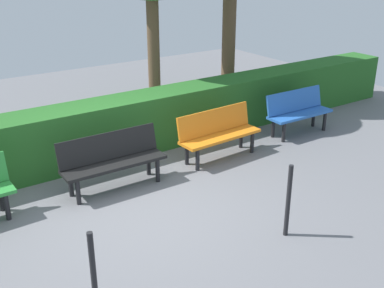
# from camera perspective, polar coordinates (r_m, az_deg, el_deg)

# --- Properties ---
(ground_plane) EXTENTS (17.15, 17.15, 0.00)m
(ground_plane) POSITION_cam_1_polar(r_m,az_deg,el_deg) (6.99, -6.77, -7.19)
(ground_plane) COLOR slate
(bench_blue) EXTENTS (1.44, 0.49, 0.86)m
(bench_blue) POSITION_cam_1_polar(r_m,az_deg,el_deg) (9.66, 12.71, 4.03)
(bench_blue) COLOR blue
(bench_blue) RESTS_ON ground_plane
(bench_orange) EXTENTS (1.58, 0.53, 0.86)m
(bench_orange) POSITION_cam_1_polar(r_m,az_deg,el_deg) (8.29, 3.18, 1.50)
(bench_orange) COLOR orange
(bench_orange) RESTS_ON ground_plane
(bench_black) EXTENTS (1.63, 0.48, 0.86)m
(bench_black) POSITION_cam_1_polar(r_m,az_deg,el_deg) (7.31, -9.65, -1.73)
(bench_black) COLOR black
(bench_black) RESTS_ON ground_plane
(hedge_row) EXTENTS (13.15, 0.74, 1.03)m
(hedge_row) POSITION_cam_1_polar(r_m,az_deg,el_deg) (8.62, -7.18, 2.41)
(hedge_row) COLOR #266023
(hedge_row) RESTS_ON ground_plane
(railing_post_mid) EXTENTS (0.06, 0.06, 1.00)m
(railing_post_mid) POSITION_cam_1_polar(r_m,az_deg,el_deg) (6.11, 11.59, -6.80)
(railing_post_mid) COLOR black
(railing_post_mid) RESTS_ON ground_plane
(railing_post_far) EXTENTS (0.06, 0.06, 1.00)m
(railing_post_far) POSITION_cam_1_polar(r_m,az_deg,el_deg) (4.85, -11.84, -15.42)
(railing_post_far) COLOR black
(railing_post_far) RESTS_ON ground_plane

